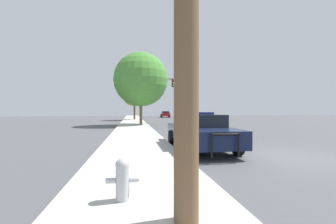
{
  "coord_description": "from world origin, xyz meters",
  "views": [
    {
      "loc": [
        -5.3,
        -7.17,
        1.62
      ],
      "look_at": [
        -0.67,
        21.28,
        1.37
      ],
      "focal_mm": 24.0,
      "sensor_mm": 36.0,
      "label": 1
    }
  ],
  "objects_px": {
    "police_car": "(199,130)",
    "tree_sidewalk_mid": "(141,79)",
    "tree_sidewalk_far": "(134,94)",
    "fire_hydrant": "(123,178)",
    "car_background_distant": "(165,114)",
    "traffic_light": "(155,91)"
  },
  "relations": [
    {
      "from": "car_background_distant",
      "to": "tree_sidewalk_far",
      "type": "bearing_deg",
      "value": -115.6
    },
    {
      "from": "tree_sidewalk_far",
      "to": "fire_hydrant",
      "type": "bearing_deg",
      "value": -91.09
    },
    {
      "from": "police_car",
      "to": "car_background_distant",
      "type": "distance_m",
      "value": 39.29
    },
    {
      "from": "police_car",
      "to": "tree_sidewalk_far",
      "type": "height_order",
      "value": "tree_sidewalk_far"
    },
    {
      "from": "tree_sidewalk_far",
      "to": "tree_sidewalk_mid",
      "type": "bearing_deg",
      "value": -87.67
    },
    {
      "from": "car_background_distant",
      "to": "traffic_light",
      "type": "bearing_deg",
      "value": -98.37
    },
    {
      "from": "traffic_light",
      "to": "tree_sidewalk_far",
      "type": "relative_size",
      "value": 0.86
    },
    {
      "from": "police_car",
      "to": "tree_sidewalk_mid",
      "type": "height_order",
      "value": "tree_sidewalk_mid"
    },
    {
      "from": "fire_hydrant",
      "to": "tree_sidewalk_far",
      "type": "distance_m",
      "value": 32.19
    },
    {
      "from": "police_car",
      "to": "traffic_light",
      "type": "height_order",
      "value": "traffic_light"
    },
    {
      "from": "traffic_light",
      "to": "tree_sidewalk_mid",
      "type": "distance_m",
      "value": 2.68
    },
    {
      "from": "police_car",
      "to": "tree_sidewalk_far",
      "type": "distance_m",
      "value": 26.95
    },
    {
      "from": "police_car",
      "to": "tree_sidewalk_mid",
      "type": "distance_m",
      "value": 14.96
    },
    {
      "from": "fire_hydrant",
      "to": "tree_sidewalk_mid",
      "type": "bearing_deg",
      "value": 86.76
    },
    {
      "from": "tree_sidewalk_mid",
      "to": "car_background_distant",
      "type": "bearing_deg",
      "value": 75.76
    },
    {
      "from": "fire_hydrant",
      "to": "tree_sidewalk_far",
      "type": "height_order",
      "value": "tree_sidewalk_far"
    },
    {
      "from": "car_background_distant",
      "to": "tree_sidewalk_far",
      "type": "distance_m",
      "value": 14.56
    },
    {
      "from": "police_car",
      "to": "tree_sidewalk_mid",
      "type": "xyz_separation_m",
      "value": [
        -1.86,
        14.29,
        4.03
      ]
    },
    {
      "from": "traffic_light",
      "to": "tree_sidewalk_mid",
      "type": "bearing_deg",
      "value": -131.48
    },
    {
      "from": "fire_hydrant",
      "to": "tree_sidewalk_far",
      "type": "bearing_deg",
      "value": 88.91
    },
    {
      "from": "tree_sidewalk_mid",
      "to": "tree_sidewalk_far",
      "type": "bearing_deg",
      "value": 92.33
    },
    {
      "from": "fire_hydrant",
      "to": "tree_sidewalk_mid",
      "type": "xyz_separation_m",
      "value": [
        1.11,
        19.63,
        4.29
      ]
    }
  ]
}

